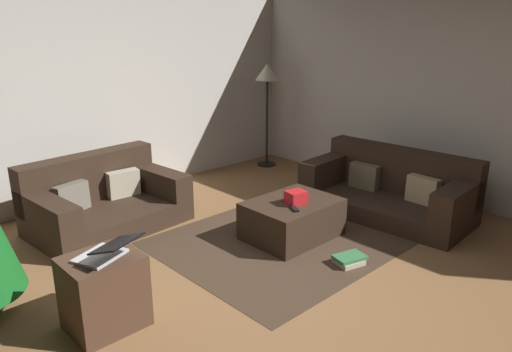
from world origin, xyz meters
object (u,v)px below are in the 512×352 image
couch_left (103,201)px  side_table (104,292)px  gift_box (296,197)px  laptop (106,251)px  corner_lamp (267,80)px  ottoman (292,219)px  tv_remote (294,208)px  book_stack (349,260)px  couch_right (391,190)px

couch_left → side_table: 1.94m
gift_box → side_table: bearing=-178.8°
gift_box → laptop: (-2.07, -0.10, 0.16)m
corner_lamp → laptop: bearing=-149.4°
laptop → ottoman: bearing=4.7°
tv_remote → laptop: size_ratio=0.32×
ottoman → side_table: bearing=-176.9°
book_stack → corner_lamp: (1.72, 2.82, 1.27)m
couch_left → side_table: size_ratio=2.92×
couch_right → laptop: laptop is taller
side_table → book_stack: size_ratio=1.71×
gift_box → laptop: bearing=-177.2°
couch_right → couch_left: bearing=49.4°
ottoman → gift_box: gift_box is taller
gift_box → side_table: side_table is taller
couch_left → gift_box: size_ratio=8.59×
tv_remote → laptop: laptop is taller
laptop → book_stack: (2.04, -0.60, -0.57)m
couch_left → ottoman: size_ratio=1.77×
ottoman → book_stack: ottoman is taller
couch_right → book_stack: bearing=104.2°
ottoman → side_table: 2.13m
gift_box → corner_lamp: 2.85m
gift_box → book_stack: bearing=-92.4°
side_table → laptop: (0.02, -0.06, 0.34)m
ottoman → corner_lamp: 2.86m
couch_left → gift_box: 2.10m
tv_remote → side_table: 1.97m
couch_right → tv_remote: couch_right is taller
couch_left → gift_box: (1.23, -1.69, 0.18)m
gift_box → corner_lamp: corner_lamp is taller
ottoman → tv_remote: size_ratio=5.74×
side_table → laptop: bearing=-69.0°
ottoman → book_stack: size_ratio=2.83×
laptop → book_stack: bearing=-16.3°
couch_left → laptop: couch_left is taller
tv_remote → laptop: 1.96m
tv_remote → side_table: size_ratio=0.29×
ottoman → gift_box: 0.27m
gift_box → side_table: 2.10m
ottoman → gift_box: size_ratio=4.87×
couch_left → ottoman: bearing=123.5°
side_table → laptop: size_ratio=1.12×
laptop → book_stack: size_ratio=1.53×
corner_lamp → gift_box: bearing=-128.6°
tv_remote → side_table: side_table is taller
book_stack → couch_right: bearing=17.7°
corner_lamp → book_stack: bearing=-121.4°
book_stack → gift_box: bearing=87.6°
couch_right → tv_remote: 1.49m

